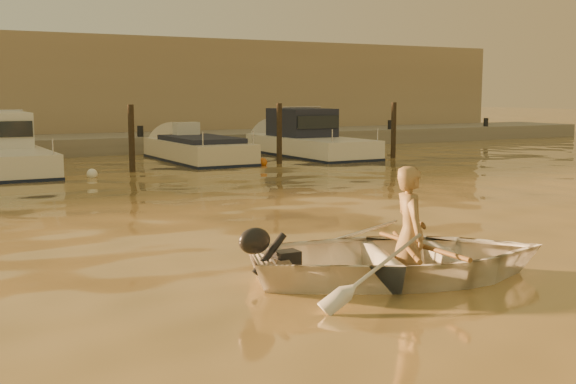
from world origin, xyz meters
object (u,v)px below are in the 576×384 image
dinghy (402,257)px  person (410,234)px  moored_boat_3 (198,155)px  moored_boat_4 (310,139)px  waterfront_building (50,91)px

dinghy → person: size_ratio=2.22×
person → moored_boat_3: 16.58m
moored_boat_3 → moored_boat_4: moored_boat_4 is taller
person → moored_boat_4: size_ratio=0.25×
dinghy → moored_boat_4: 18.11m
dinghy → moored_boat_4: bearing=-7.3°
dinghy → waterfront_building: size_ratio=0.08×
dinghy → person: 0.31m
dinghy → moored_boat_3: moored_boat_3 is taller
waterfront_building → moored_boat_4: bearing=-56.5°
person → moored_boat_4: (8.08, 16.19, 0.06)m
moored_boat_3 → moored_boat_4: 4.51m
person → waterfront_building: (0.80, 27.19, 1.83)m
moored_boat_3 → person: bearing=-102.5°
moored_boat_4 → waterfront_building: bearing=123.5°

